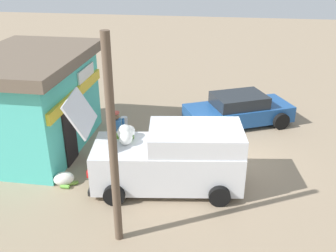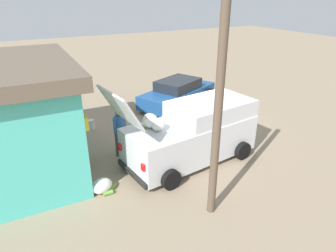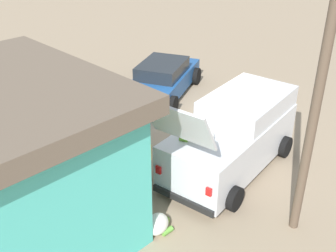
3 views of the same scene
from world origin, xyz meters
name	(u,v)px [view 3 (image 3 of 3)]	position (x,y,z in m)	size (l,w,h in m)	color
ground_plane	(206,125)	(0.00, 0.00, 0.00)	(60.00, 60.00, 0.00)	gray
storefront_bar	(19,158)	(-0.21, 6.48, 1.79)	(5.33, 3.72, 3.48)	#4CC6B7
delivery_van	(233,135)	(-2.03, 1.34, 0.98)	(2.63, 5.13, 2.92)	silver
parked_sedan	(162,79)	(2.81, -0.77, 0.62)	(3.39, 4.62, 1.30)	#1E4C8C
vendor_standing	(141,143)	(-0.61, 3.41, 1.00)	(0.46, 0.51, 1.73)	#4C4C51
customer_bending	(186,167)	(-1.96, 3.17, 0.80)	(0.66, 0.77, 1.28)	#4C4C51
unloaded_banana_pile	(158,224)	(-2.46, 4.62, 0.19)	(0.68, 0.82, 0.41)	silver
paint_bucket	(74,141)	(1.95, 3.84, 0.20)	(0.28, 0.28, 0.39)	silver
utility_pole	(312,126)	(-4.55, 2.33, 2.60)	(0.20, 0.20, 5.19)	brown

